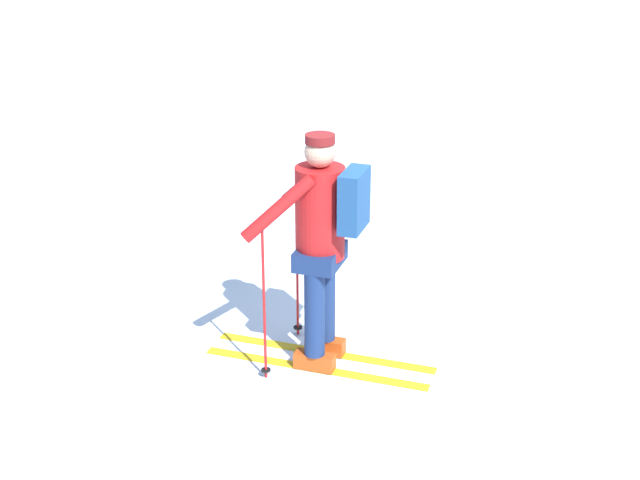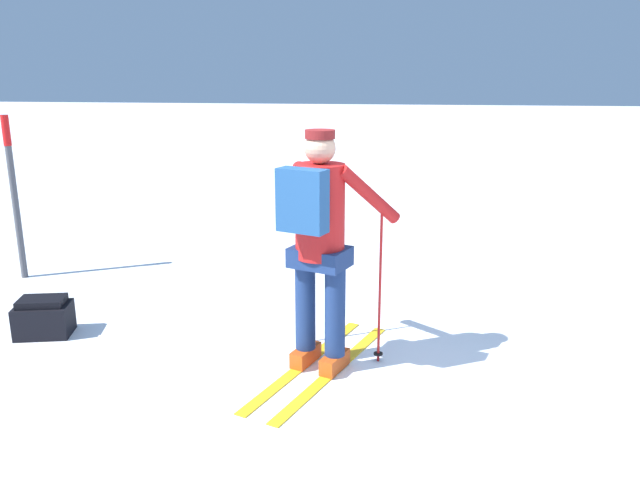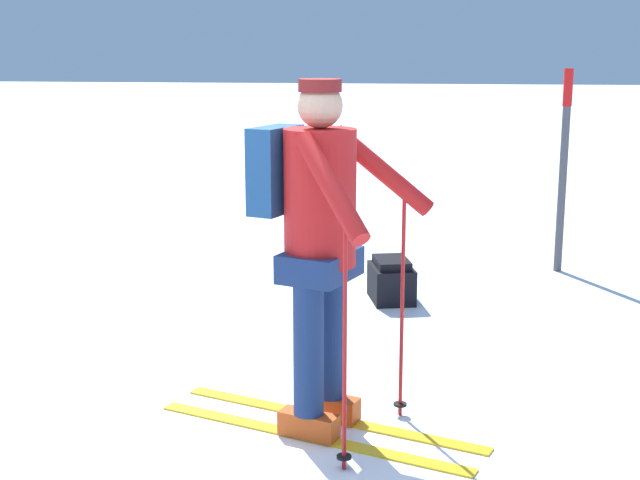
{
  "view_description": "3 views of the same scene",
  "coord_description": "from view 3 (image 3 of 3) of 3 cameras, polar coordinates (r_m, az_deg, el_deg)",
  "views": [
    {
      "loc": [
        0.72,
        6.28,
        3.41
      ],
      "look_at": [
        0.56,
        0.45,
        0.99
      ],
      "focal_mm": 50.0,
      "sensor_mm": 36.0,
      "label": 1
    },
    {
      "loc": [
        -3.66,
        -0.16,
        2.14
      ],
      "look_at": [
        0.56,
        0.45,
        0.99
      ],
      "focal_mm": 35.0,
      "sensor_mm": 36.0,
      "label": 2
    },
    {
      "loc": [
        1.07,
        -3.75,
        1.92
      ],
      "look_at": [
        0.56,
        0.45,
        0.99
      ],
      "focal_mm": 50.0,
      "sensor_mm": 36.0,
      "label": 3
    }
  ],
  "objects": [
    {
      "name": "trail_marker",
      "position": [
        7.79,
        15.35,
        5.22
      ],
      "size": [
        0.08,
        0.08,
        1.72
      ],
      "color": "#4C4C51",
      "rests_on": "ground_plane"
    },
    {
      "name": "dropped_backpack",
      "position": [
        6.81,
        4.59,
        -2.6
      ],
      "size": [
        0.4,
        0.49,
        0.33
      ],
      "color": "black",
      "rests_on": "ground_plane"
    },
    {
      "name": "skier",
      "position": [
        4.33,
        -0.17,
        0.46
      ],
      "size": [
        1.73,
        1.02,
        1.76
      ],
      "color": "gold",
      "rests_on": "ground_plane"
    },
    {
      "name": "ground_plane",
      "position": [
        4.35,
        -8.27,
        -13.89
      ],
      "size": [
        80.0,
        80.0,
        0.0
      ],
      "primitive_type": "plane",
      "color": "white"
    }
  ]
}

